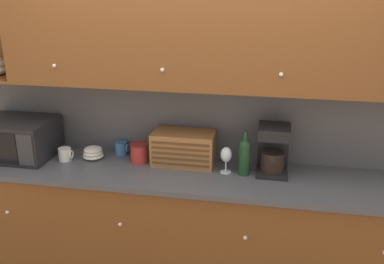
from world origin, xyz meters
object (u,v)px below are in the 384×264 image
Objects in this scene: bowl_stack_on_counter at (93,153)px; storage_canister at (139,153)px; bread_box at (184,148)px; coffee_maker at (273,149)px; microwave at (17,138)px; wine_glass at (226,156)px; mug_blue_second at (65,154)px; wine_bottle at (245,155)px; mug at (121,148)px.

storage_canister is at bearing 0.98° from bowl_stack_on_counter.
coffee_maker reaches higher than bread_box.
bowl_stack_on_counter is (0.58, 0.06, -0.10)m from microwave.
wine_glass reaches higher than bowl_stack_on_counter.
bread_box reaches higher than storage_canister.
bread_box is at bearing 7.23° from mug_blue_second.
microwave is at bearing -177.92° from coffee_maker.
storage_canister is 0.41× the size of coffee_maker.
bowl_stack_on_counter is at bearing -179.71° from coffee_maker.
wine_bottle is (0.77, -0.07, 0.07)m from storage_canister.
mug_blue_second is 1.52m from coffee_maker.
mug_blue_second is at bearing -172.14° from storage_canister.
coffee_maker is (0.96, 0.00, 0.10)m from storage_canister.
bread_box is (1.26, 0.10, -0.02)m from microwave.
storage_canister is 0.45× the size of wine_bottle.
microwave reaches higher than mug.
bread_box is at bearing 6.16° from storage_canister.
bread_box is at bearing 166.73° from wine_bottle.
coffee_maker is at bearing -3.14° from bread_box.
wine_bottle is (0.95, -0.19, 0.09)m from mug.
bowl_stack_on_counter is 1.33m from coffee_maker.
storage_canister is at bearing -179.97° from coffee_maker.
bread_box reaches higher than mug.
coffee_maker reaches higher than mug_blue_second.
coffee_maker is at bearing 0.03° from storage_canister.
coffee_maker reaches higher than wine_bottle.
wine_bottle is at bearing -1.81° from wine_glass.
storage_canister reaches higher than mug.
microwave is at bearing -175.82° from storage_canister.
wine_bottle reaches higher than mug_blue_second.
bowl_stack_on_counter is at bearing -179.02° from storage_canister.
storage_canister is 0.75× the size of wine_glass.
storage_canister is (0.18, -0.12, 0.02)m from mug.
wine_bottle reaches higher than microwave.
storage_canister is (0.36, 0.01, 0.03)m from bowl_stack_on_counter.
wine_glass is 0.54× the size of coffee_maker.
bowl_stack_on_counter is at bearing 20.17° from mug_blue_second.
mug_blue_second is 0.33× the size of wine_bottle.
mug_blue_second is at bearing -172.77° from bread_box.
mug_blue_second is (0.39, -0.01, -0.10)m from microwave.
storage_canister is 0.97m from coffee_maker.
storage_canister is at bearing 4.18° from microwave.
storage_canister is 0.78m from wine_bottle.
mug is 1.15m from coffee_maker.
wine_bottle is (0.45, -0.11, 0.02)m from bread_box.
mug_blue_second is at bearing -179.52° from wine_glass.
microwave is 1.57× the size of coffee_maker.
coffee_maker is (0.19, 0.07, 0.03)m from wine_bottle.
storage_canister is at bearing -32.70° from mug.
mug_blue_second is 0.55× the size of wine_glass.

